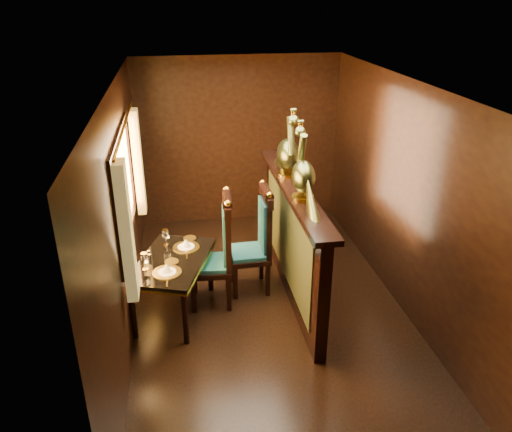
% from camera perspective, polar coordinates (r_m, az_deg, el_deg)
% --- Properties ---
extents(ground, '(5.00, 5.00, 0.00)m').
position_cam_1_polar(ground, '(5.82, 1.45, -10.39)').
color(ground, black).
rests_on(ground, ground).
extents(room_shell, '(3.04, 5.04, 2.52)m').
position_cam_1_polar(room_shell, '(5.08, 0.66, 4.41)').
color(room_shell, black).
rests_on(room_shell, ground).
extents(partition, '(0.26, 2.70, 1.36)m').
position_cam_1_polar(partition, '(5.76, 4.12, -2.55)').
color(partition, black).
rests_on(partition, ground).
extents(dining_table, '(1.03, 1.31, 0.88)m').
position_cam_1_polar(dining_table, '(5.50, -9.54, -5.51)').
color(dining_table, black).
rests_on(dining_table, ground).
extents(chair_left, '(0.49, 0.53, 1.32)m').
position_cam_1_polar(chair_left, '(5.84, 0.32, -2.38)').
color(chair_left, black).
rests_on(chair_left, ground).
extents(chair_right, '(0.52, 0.54, 1.36)m').
position_cam_1_polar(chair_right, '(5.58, -4.04, -3.60)').
color(chair_right, black).
rests_on(chair_right, ground).
extents(peacock_left, '(0.25, 0.66, 0.78)m').
position_cam_1_polar(peacock_left, '(5.02, 5.50, 6.06)').
color(peacock_left, '#194B32').
rests_on(peacock_left, partition).
extents(peacock_right, '(0.26, 0.69, 0.83)m').
position_cam_1_polar(peacock_right, '(5.68, 3.72, 8.56)').
color(peacock_right, '#194B32').
rests_on(peacock_right, partition).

